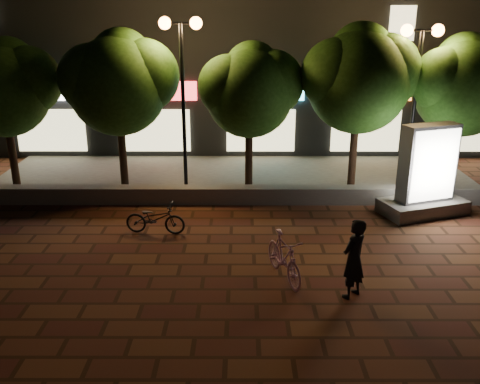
{
  "coord_description": "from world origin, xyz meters",
  "views": [
    {
      "loc": [
        0.26,
        -10.52,
        5.4
      ],
      "look_at": [
        0.23,
        1.5,
        1.21
      ],
      "focal_mm": 38.88,
      "sensor_mm": 36.0,
      "label": 1
    }
  ],
  "objects_px": {
    "tree_right": "(360,75)",
    "street_lamp_left": "(182,61)",
    "tree_left": "(119,79)",
    "scooter_pink": "(284,257)",
    "scooter_parked": "(155,218)",
    "tree_far_left": "(5,85)",
    "street_lamp_right": "(419,65)",
    "rider": "(354,259)",
    "ad_kiosk": "(426,178)",
    "tree_mid": "(251,87)",
    "tree_far_right": "(465,82)"
  },
  "relations": [
    {
      "from": "tree_right",
      "to": "street_lamp_left",
      "type": "bearing_deg",
      "value": -177.19
    },
    {
      "from": "tree_left",
      "to": "street_lamp_left",
      "type": "distance_m",
      "value": 2.05
    },
    {
      "from": "scooter_pink",
      "to": "scooter_parked",
      "type": "height_order",
      "value": "scooter_pink"
    },
    {
      "from": "tree_far_left",
      "to": "street_lamp_right",
      "type": "height_order",
      "value": "street_lamp_right"
    },
    {
      "from": "tree_left",
      "to": "rider",
      "type": "bearing_deg",
      "value": -49.11
    },
    {
      "from": "tree_right",
      "to": "ad_kiosk",
      "type": "distance_m",
      "value": 3.73
    },
    {
      "from": "tree_right",
      "to": "scooter_parked",
      "type": "bearing_deg",
      "value": -147.39
    },
    {
      "from": "tree_mid",
      "to": "ad_kiosk",
      "type": "distance_m",
      "value": 5.77
    },
    {
      "from": "street_lamp_right",
      "to": "ad_kiosk",
      "type": "bearing_deg",
      "value": -93.44
    },
    {
      "from": "tree_right",
      "to": "scooter_parked",
      "type": "xyz_separation_m",
      "value": [
        -5.79,
        -3.71,
        -3.16
      ]
    },
    {
      "from": "street_lamp_left",
      "to": "tree_far_right",
      "type": "bearing_deg",
      "value": 1.76
    },
    {
      "from": "tree_far_left",
      "to": "tree_mid",
      "type": "height_order",
      "value": "tree_far_left"
    },
    {
      "from": "tree_right",
      "to": "scooter_pink",
      "type": "relative_size",
      "value": 3.0
    },
    {
      "from": "tree_left",
      "to": "street_lamp_right",
      "type": "bearing_deg",
      "value": -1.68
    },
    {
      "from": "ad_kiosk",
      "to": "scooter_pink",
      "type": "distance_m",
      "value": 5.73
    },
    {
      "from": "tree_far_left",
      "to": "tree_far_right",
      "type": "relative_size",
      "value": 0.97
    },
    {
      "from": "tree_right",
      "to": "tree_left",
      "type": "bearing_deg",
      "value": -180.0
    },
    {
      "from": "tree_far_left",
      "to": "scooter_parked",
      "type": "relative_size",
      "value": 3.01
    },
    {
      "from": "tree_far_left",
      "to": "rider",
      "type": "xyz_separation_m",
      "value": [
        9.41,
        -6.82,
        -2.47
      ]
    },
    {
      "from": "tree_far_left",
      "to": "ad_kiosk",
      "type": "xyz_separation_m",
      "value": [
        12.33,
        -2.28,
        -2.26
      ]
    },
    {
      "from": "tree_far_right",
      "to": "street_lamp_left",
      "type": "height_order",
      "value": "street_lamp_left"
    },
    {
      "from": "tree_left",
      "to": "scooter_parked",
      "type": "xyz_separation_m",
      "value": [
        1.51,
        -3.71,
        -3.04
      ]
    },
    {
      "from": "tree_mid",
      "to": "scooter_parked",
      "type": "relative_size",
      "value": 2.93
    },
    {
      "from": "tree_left",
      "to": "tree_mid",
      "type": "bearing_deg",
      "value": -0.0
    },
    {
      "from": "scooter_parked",
      "to": "street_lamp_right",
      "type": "bearing_deg",
      "value": -58.99
    },
    {
      "from": "tree_left",
      "to": "street_lamp_left",
      "type": "relative_size",
      "value": 0.94
    },
    {
      "from": "street_lamp_left",
      "to": "rider",
      "type": "bearing_deg",
      "value": -58.87
    },
    {
      "from": "street_lamp_left",
      "to": "street_lamp_right",
      "type": "xyz_separation_m",
      "value": [
        7.0,
        0.0,
        -0.13
      ]
    },
    {
      "from": "tree_far_right",
      "to": "scooter_parked",
      "type": "bearing_deg",
      "value": -157.59
    },
    {
      "from": "street_lamp_right",
      "to": "rider",
      "type": "xyz_separation_m",
      "value": [
        -3.04,
        -6.56,
        -3.07
      ]
    },
    {
      "from": "scooter_pink",
      "to": "street_lamp_left",
      "type": "bearing_deg",
      "value": 95.5
    },
    {
      "from": "tree_far_left",
      "to": "scooter_parked",
      "type": "xyz_separation_m",
      "value": [
        5.01,
        -3.71,
        -2.89
      ]
    },
    {
      "from": "tree_left",
      "to": "tree_mid",
      "type": "height_order",
      "value": "tree_left"
    },
    {
      "from": "rider",
      "to": "tree_far_left",
      "type": "bearing_deg",
      "value": -79.94
    },
    {
      "from": "tree_far_right",
      "to": "rider",
      "type": "height_order",
      "value": "tree_far_right"
    },
    {
      "from": "tree_far_left",
      "to": "ad_kiosk",
      "type": "relative_size",
      "value": 1.78
    },
    {
      "from": "tree_far_right",
      "to": "rider",
      "type": "relative_size",
      "value": 2.88
    },
    {
      "from": "ad_kiosk",
      "to": "rider",
      "type": "bearing_deg",
      "value": -122.69
    },
    {
      "from": "tree_far_right",
      "to": "rider",
      "type": "distance_m",
      "value": 8.61
    },
    {
      "from": "street_lamp_left",
      "to": "ad_kiosk",
      "type": "distance_m",
      "value": 7.77
    },
    {
      "from": "tree_mid",
      "to": "street_lamp_left",
      "type": "height_order",
      "value": "street_lamp_left"
    },
    {
      "from": "tree_left",
      "to": "rider",
      "type": "distance_m",
      "value": 9.4
    },
    {
      "from": "tree_left",
      "to": "rider",
      "type": "relative_size",
      "value": 2.96
    },
    {
      "from": "tree_left",
      "to": "tree_right",
      "type": "xyz_separation_m",
      "value": [
        7.3,
        0.0,
        0.12
      ]
    },
    {
      "from": "tree_far_left",
      "to": "street_lamp_right",
      "type": "relative_size",
      "value": 0.93
    },
    {
      "from": "rider",
      "to": "tree_left",
      "type": "bearing_deg",
      "value": -93.11
    },
    {
      "from": "scooter_pink",
      "to": "tree_right",
      "type": "bearing_deg",
      "value": 47.28
    },
    {
      "from": "ad_kiosk",
      "to": "tree_left",
      "type": "bearing_deg",
      "value": 165.53
    },
    {
      "from": "tree_right",
      "to": "scooter_parked",
      "type": "relative_size",
      "value": 3.29
    },
    {
      "from": "street_lamp_right",
      "to": "rider",
      "type": "height_order",
      "value": "street_lamp_right"
    }
  ]
}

